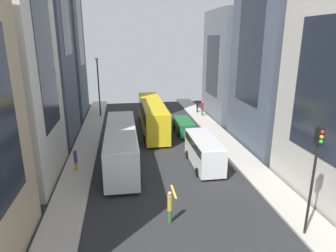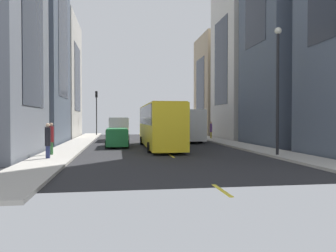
{
  "view_description": "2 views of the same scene",
  "coord_description": "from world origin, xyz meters",
  "px_view_note": "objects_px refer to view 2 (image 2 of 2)",
  "views": [
    {
      "loc": [
        -3.35,
        -29.41,
        10.72
      ],
      "look_at": [
        1.39,
        1.13,
        1.47
      ],
      "focal_mm": 31.65,
      "sensor_mm": 36.0,
      "label": 1
    },
    {
      "loc": [
        3.44,
        31.63,
        2.4
      ],
      "look_at": [
        -1.52,
        -1.08,
        1.71
      ],
      "focal_mm": 35.37,
      "sensor_mm": 36.0,
      "label": 2
    }
  ],
  "objects_px": {
    "car_green_0": "(117,136)",
    "pedestrian_walking_far": "(48,140)",
    "traffic_light_near_corner": "(96,105)",
    "pedestrian_crossing_mid": "(149,128)",
    "city_bus_white": "(182,123)",
    "streetcar_yellow": "(159,122)",
    "pedestrian_crossing_near": "(211,129)",
    "delivery_van_white": "(119,127)",
    "pedestrian_waiting_curb": "(51,137)"
  },
  "relations": [
    {
      "from": "city_bus_white",
      "to": "pedestrian_waiting_curb",
      "type": "distance_m",
      "value": 18.5
    },
    {
      "from": "delivery_van_white",
      "to": "car_green_0",
      "type": "bearing_deg",
      "value": 89.0
    },
    {
      "from": "pedestrian_crossing_near",
      "to": "pedestrian_walking_far",
      "type": "xyz_separation_m",
      "value": [
        14.84,
        17.9,
        0.03
      ]
    },
    {
      "from": "car_green_0",
      "to": "pedestrian_waiting_curb",
      "type": "relative_size",
      "value": 2.32
    },
    {
      "from": "traffic_light_near_corner",
      "to": "pedestrian_crossing_mid",
      "type": "bearing_deg",
      "value": 162.12
    },
    {
      "from": "car_green_0",
      "to": "pedestrian_crossing_mid",
      "type": "height_order",
      "value": "pedestrian_crossing_mid"
    },
    {
      "from": "pedestrian_crossing_mid",
      "to": "pedestrian_crossing_near",
      "type": "height_order",
      "value": "pedestrian_crossing_near"
    },
    {
      "from": "pedestrian_walking_far",
      "to": "streetcar_yellow",
      "type": "bearing_deg",
      "value": -115.32
    },
    {
      "from": "streetcar_yellow",
      "to": "delivery_van_white",
      "type": "bearing_deg",
      "value": -72.74
    },
    {
      "from": "delivery_van_white",
      "to": "pedestrian_waiting_curb",
      "type": "relative_size",
      "value": 3.02
    },
    {
      "from": "car_green_0",
      "to": "pedestrian_walking_far",
      "type": "distance_m",
      "value": 9.89
    },
    {
      "from": "streetcar_yellow",
      "to": "pedestrian_waiting_curb",
      "type": "relative_size",
      "value": 6.14
    },
    {
      "from": "pedestrian_walking_far",
      "to": "city_bus_white",
      "type": "bearing_deg",
      "value": -104.49
    },
    {
      "from": "pedestrian_crossing_near",
      "to": "pedestrian_walking_far",
      "type": "height_order",
      "value": "pedestrian_walking_far"
    },
    {
      "from": "pedestrian_crossing_near",
      "to": "pedestrian_waiting_curb",
      "type": "xyz_separation_m",
      "value": [
        15.03,
        15.89,
        0.05
      ]
    },
    {
      "from": "city_bus_white",
      "to": "delivery_van_white",
      "type": "relative_size",
      "value": 1.96
    },
    {
      "from": "streetcar_yellow",
      "to": "car_green_0",
      "type": "distance_m",
      "value": 3.99
    },
    {
      "from": "pedestrian_crossing_mid",
      "to": "delivery_van_white",
      "type": "bearing_deg",
      "value": 146.23
    },
    {
      "from": "city_bus_white",
      "to": "streetcar_yellow",
      "type": "distance_m",
      "value": 9.82
    },
    {
      "from": "pedestrian_crossing_near",
      "to": "car_green_0",
      "type": "bearing_deg",
      "value": 158.52
    },
    {
      "from": "pedestrian_waiting_curb",
      "to": "traffic_light_near_corner",
      "type": "height_order",
      "value": "traffic_light_near_corner"
    },
    {
      "from": "streetcar_yellow",
      "to": "pedestrian_crossing_near",
      "type": "xyz_separation_m",
      "value": [
        -7.43,
        -10.36,
        -0.93
      ]
    },
    {
      "from": "city_bus_white",
      "to": "pedestrian_crossing_near",
      "type": "height_order",
      "value": "city_bus_white"
    },
    {
      "from": "pedestrian_waiting_curb",
      "to": "pedestrian_walking_far",
      "type": "height_order",
      "value": "same"
    },
    {
      "from": "pedestrian_crossing_near",
      "to": "traffic_light_near_corner",
      "type": "relative_size",
      "value": 0.31
    },
    {
      "from": "city_bus_white",
      "to": "pedestrian_crossing_mid",
      "type": "height_order",
      "value": "city_bus_white"
    },
    {
      "from": "delivery_van_white",
      "to": "pedestrian_crossing_mid",
      "type": "bearing_deg",
      "value": -118.67
    },
    {
      "from": "pedestrian_crossing_near",
      "to": "traffic_light_near_corner",
      "type": "distance_m",
      "value": 17.67
    },
    {
      "from": "delivery_van_white",
      "to": "pedestrian_walking_far",
      "type": "xyz_separation_m",
      "value": [
        4.08,
        18.27,
        -0.29
      ]
    },
    {
      "from": "pedestrian_crossing_near",
      "to": "traffic_light_near_corner",
      "type": "xyz_separation_m",
      "value": [
        13.86,
        -10.46,
        3.26
      ]
    },
    {
      "from": "car_green_0",
      "to": "traffic_light_near_corner",
      "type": "distance_m",
      "value": 19.82
    },
    {
      "from": "city_bus_white",
      "to": "pedestrian_waiting_curb",
      "type": "relative_size",
      "value": 5.92
    },
    {
      "from": "car_green_0",
      "to": "pedestrian_walking_far",
      "type": "relative_size",
      "value": 2.32
    },
    {
      "from": "delivery_van_white",
      "to": "pedestrian_waiting_curb",
      "type": "xyz_separation_m",
      "value": [
        4.28,
        16.25,
        -0.27
      ]
    },
    {
      "from": "delivery_van_white",
      "to": "car_green_0",
      "type": "xyz_separation_m",
      "value": [
        0.16,
        9.19,
        -0.57
      ]
    },
    {
      "from": "car_green_0",
      "to": "traffic_light_near_corner",
      "type": "height_order",
      "value": "traffic_light_near_corner"
    },
    {
      "from": "delivery_van_white",
      "to": "pedestrian_walking_far",
      "type": "relative_size",
      "value": 3.01
    },
    {
      "from": "pedestrian_waiting_curb",
      "to": "pedestrian_walking_far",
      "type": "bearing_deg",
      "value": -58.68
    },
    {
      "from": "pedestrian_crossing_near",
      "to": "pedestrian_walking_far",
      "type": "distance_m",
      "value": 23.25
    },
    {
      "from": "city_bus_white",
      "to": "pedestrian_crossing_mid",
      "type": "bearing_deg",
      "value": -73.42
    },
    {
      "from": "streetcar_yellow",
      "to": "pedestrian_crossing_mid",
      "type": "height_order",
      "value": "streetcar_yellow"
    },
    {
      "from": "streetcar_yellow",
      "to": "pedestrian_crossing_mid",
      "type": "relative_size",
      "value": 5.94
    },
    {
      "from": "pedestrian_crossing_near",
      "to": "streetcar_yellow",
      "type": "bearing_deg",
      "value": 173.93
    },
    {
      "from": "car_green_0",
      "to": "pedestrian_crossing_near",
      "type": "bearing_deg",
      "value": -141.05
    },
    {
      "from": "pedestrian_crossing_mid",
      "to": "pedestrian_crossing_near",
      "type": "relative_size",
      "value": 1.08
    },
    {
      "from": "delivery_van_white",
      "to": "city_bus_white",
      "type": "bearing_deg",
      "value": 167.02
    },
    {
      "from": "city_bus_white",
      "to": "car_green_0",
      "type": "bearing_deg",
      "value": 46.57
    },
    {
      "from": "pedestrian_crossing_mid",
      "to": "pedestrian_walking_far",
      "type": "bearing_deg",
      "value": 157.18
    },
    {
      "from": "city_bus_white",
      "to": "pedestrian_walking_far",
      "type": "height_order",
      "value": "city_bus_white"
    },
    {
      "from": "pedestrian_walking_far",
      "to": "delivery_van_white",
      "type": "bearing_deg",
      "value": -83.42
    }
  ]
}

